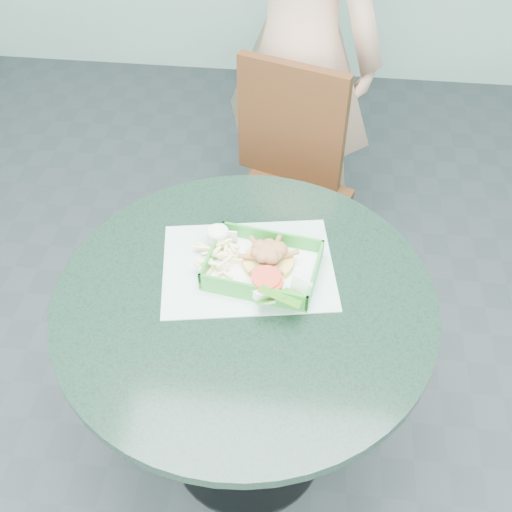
# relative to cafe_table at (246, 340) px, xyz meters

# --- Properties ---
(floor) EXTENTS (4.00, 5.00, 0.02)m
(floor) POSITION_rel_cafe_table_xyz_m (0.00, 0.00, -0.58)
(floor) COLOR #303335
(floor) RESTS_ON ground
(cafe_table) EXTENTS (0.95, 0.95, 0.75)m
(cafe_table) POSITION_rel_cafe_table_xyz_m (0.00, 0.00, 0.00)
(cafe_table) COLOR #2D2C32
(cafe_table) RESTS_ON floor
(dining_chair) EXTENTS (0.40, 0.40, 0.93)m
(dining_chair) POSITION_rel_cafe_table_xyz_m (0.05, 0.77, -0.05)
(dining_chair) COLOR #442417
(dining_chair) RESTS_ON floor
(diner_person) EXTENTS (0.86, 0.73, 2.01)m
(diner_person) POSITION_rel_cafe_table_xyz_m (0.06, 1.09, 0.42)
(diner_person) COLOR #DCA183
(diner_person) RESTS_ON floor
(placemat) EXTENTS (0.49, 0.40, 0.00)m
(placemat) POSITION_rel_cafe_table_xyz_m (-0.00, 0.09, 0.17)
(placemat) COLOR silver
(placemat) RESTS_ON cafe_table
(food_basket) EXTENTS (0.27, 0.20, 0.06)m
(food_basket) POSITION_rel_cafe_table_xyz_m (0.04, 0.08, 0.19)
(food_basket) COLOR #2A8F2D
(food_basket) RESTS_ON placemat
(crab_sandwich) EXTENTS (0.13, 0.13, 0.08)m
(crab_sandwich) POSITION_rel_cafe_table_xyz_m (0.05, 0.09, 0.22)
(crab_sandwich) COLOR #D9B353
(crab_sandwich) RESTS_ON food_basket
(fries_pile) EXTENTS (0.13, 0.13, 0.04)m
(fries_pile) POSITION_rel_cafe_table_xyz_m (-0.08, 0.07, 0.21)
(fries_pile) COLOR #FFF1A0
(fries_pile) RESTS_ON food_basket
(sauce_ramekin) EXTENTS (0.06, 0.06, 0.03)m
(sauce_ramekin) POSITION_rel_cafe_table_xyz_m (-0.10, 0.13, 0.22)
(sauce_ramekin) COLOR silver
(sauce_ramekin) RESTS_ON food_basket
(garnish_cup) EXTENTS (0.13, 0.12, 0.05)m
(garnish_cup) POSITION_rel_cafe_table_xyz_m (0.07, -0.00, 0.21)
(garnish_cup) COLOR white
(garnish_cup) RESTS_ON food_basket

